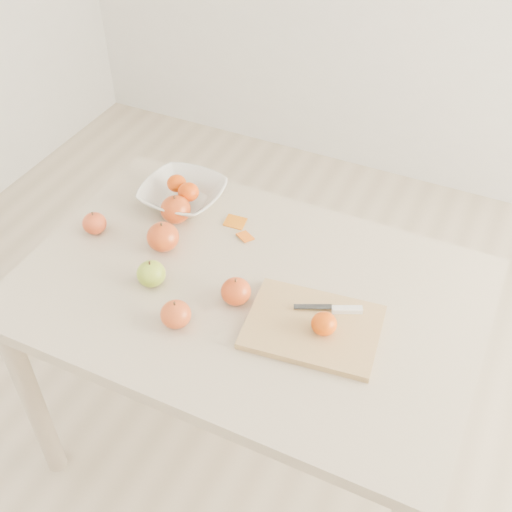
% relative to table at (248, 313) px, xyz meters
% --- Properties ---
extents(ground, '(3.50, 3.50, 0.00)m').
position_rel_table_xyz_m(ground, '(0.00, 0.00, -0.65)').
color(ground, '#C6B293').
rests_on(ground, ground).
extents(table, '(1.20, 0.80, 0.75)m').
position_rel_table_xyz_m(table, '(0.00, 0.00, 0.00)').
color(table, '#C1B092').
rests_on(table, ground).
extents(cutting_board, '(0.35, 0.27, 0.02)m').
position_rel_table_xyz_m(cutting_board, '(0.21, -0.06, 0.11)').
color(cutting_board, tan).
rests_on(cutting_board, table).
extents(board_tangerine, '(0.06, 0.06, 0.05)m').
position_rel_table_xyz_m(board_tangerine, '(0.24, -0.07, 0.14)').
color(board_tangerine, '#CD4507').
rests_on(board_tangerine, cutting_board).
extents(fruit_bowl, '(0.24, 0.24, 0.06)m').
position_rel_table_xyz_m(fruit_bowl, '(-0.33, 0.24, 0.13)').
color(fruit_bowl, silver).
rests_on(fruit_bowl, table).
extents(bowl_tangerine_near, '(0.06, 0.06, 0.05)m').
position_rel_table_xyz_m(bowl_tangerine_near, '(-0.36, 0.25, 0.16)').
color(bowl_tangerine_near, '#CF4907').
rests_on(bowl_tangerine_near, fruit_bowl).
extents(bowl_tangerine_far, '(0.06, 0.06, 0.06)m').
position_rel_table_xyz_m(bowl_tangerine_far, '(-0.30, 0.23, 0.16)').
color(bowl_tangerine_far, '#D24C07').
rests_on(bowl_tangerine_far, fruit_bowl).
extents(orange_peel_a, '(0.06, 0.05, 0.01)m').
position_rel_table_xyz_m(orange_peel_a, '(-0.15, 0.22, 0.10)').
color(orange_peel_a, orange).
rests_on(orange_peel_a, table).
extents(orange_peel_b, '(0.06, 0.05, 0.01)m').
position_rel_table_xyz_m(orange_peel_b, '(-0.09, 0.18, 0.10)').
color(orange_peel_b, '#D2590E').
rests_on(orange_peel_b, table).
extents(paring_knife, '(0.16, 0.08, 0.01)m').
position_rel_table_xyz_m(paring_knife, '(0.25, 0.01, 0.12)').
color(paring_knife, white).
rests_on(paring_knife, cutting_board).
extents(apple_green, '(0.08, 0.08, 0.07)m').
position_rel_table_xyz_m(apple_green, '(-0.23, -0.09, 0.13)').
color(apple_green, '#6D9D19').
rests_on(apple_green, table).
extents(apple_red_a, '(0.09, 0.09, 0.08)m').
position_rel_table_xyz_m(apple_red_a, '(-0.31, 0.16, 0.14)').
color(apple_red_a, maroon).
rests_on(apple_red_a, table).
extents(apple_red_d, '(0.07, 0.07, 0.06)m').
position_rel_table_xyz_m(apple_red_d, '(-0.49, 0.02, 0.13)').
color(apple_red_d, '#A42817').
rests_on(apple_red_d, table).
extents(apple_red_e, '(0.08, 0.08, 0.07)m').
position_rel_table_xyz_m(apple_red_e, '(-0.01, -0.06, 0.13)').
color(apple_red_e, maroon).
rests_on(apple_red_e, table).
extents(apple_red_c, '(0.08, 0.08, 0.07)m').
position_rel_table_xyz_m(apple_red_c, '(-0.10, -0.19, 0.13)').
color(apple_red_c, '#9E2616').
rests_on(apple_red_c, table).
extents(apple_red_b, '(0.09, 0.09, 0.08)m').
position_rel_table_xyz_m(apple_red_b, '(-0.28, 0.04, 0.14)').
color(apple_red_b, '#A41003').
rests_on(apple_red_b, table).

